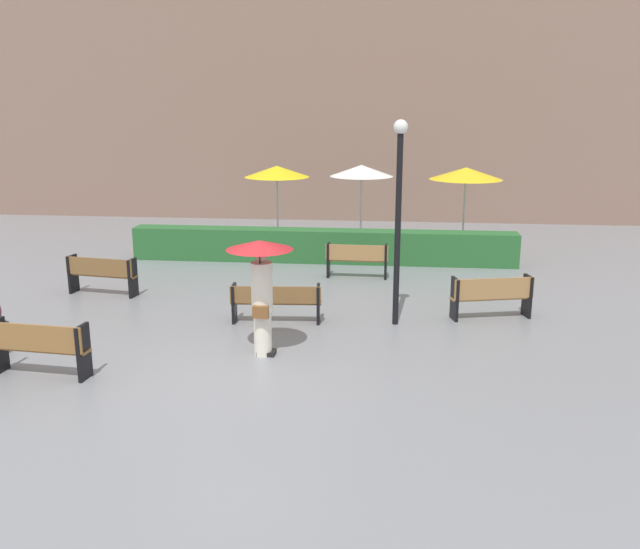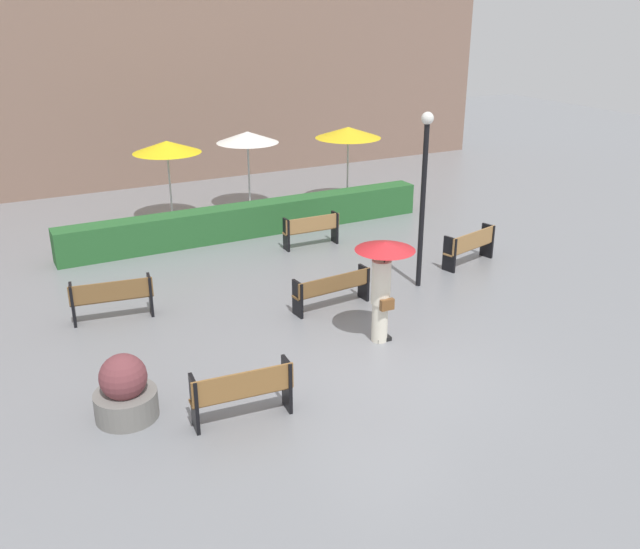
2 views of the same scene
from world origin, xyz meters
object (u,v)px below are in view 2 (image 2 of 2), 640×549
(bench_far_left, at_px, (112,297))
(patio_umbrella_yellow, at_px, (167,147))
(planter_pot, at_px, (125,391))
(bench_near_left, at_px, (242,391))
(patio_umbrella_yellow_far, at_px, (348,133))
(lamp_post, at_px, (424,183))
(bench_mid_center, at_px, (333,288))
(pedestrian_with_umbrella, at_px, (383,273))
(bench_back_row, at_px, (312,228))
(patio_umbrella_white, at_px, (247,137))
(bench_far_right, at_px, (470,245))

(bench_far_left, height_order, patio_umbrella_yellow, patio_umbrella_yellow)
(planter_pot, bearing_deg, bench_near_left, -30.68)
(bench_far_left, bearing_deg, patio_umbrella_yellow_far, 31.71)
(lamp_post, height_order, patio_umbrella_yellow_far, lamp_post)
(bench_mid_center, height_order, patio_umbrella_yellow, patio_umbrella_yellow)
(bench_near_left, bearing_deg, lamp_post, 30.01)
(pedestrian_with_umbrella, bearing_deg, lamp_post, 40.90)
(lamp_post, bearing_deg, planter_pot, -162.26)
(bench_back_row, distance_m, patio_umbrella_white, 4.59)
(bench_mid_center, bearing_deg, patio_umbrella_yellow, 99.21)
(bench_back_row, bearing_deg, bench_far_right, -46.24)
(planter_pot, bearing_deg, bench_mid_center, 23.69)
(patio_umbrella_yellow_far, bearing_deg, lamp_post, -106.25)
(bench_far_right, bearing_deg, bench_far_left, 174.33)
(bench_far_right, distance_m, bench_near_left, 8.76)
(patio_umbrella_yellow, bearing_deg, lamp_post, -64.29)
(planter_pot, relative_size, patio_umbrella_white, 0.44)
(bench_far_left, xyz_separation_m, bench_near_left, (1.03, -4.81, 0.00))
(lamp_post, bearing_deg, patio_umbrella_yellow, 115.71)
(patio_umbrella_yellow_far, bearing_deg, planter_pot, -135.54)
(bench_far_left, relative_size, lamp_post, 0.42)
(bench_far_left, distance_m, bench_far_right, 8.90)
(bench_far_left, xyz_separation_m, pedestrian_with_umbrella, (4.49, -3.49, 0.92))
(bench_far_right, xyz_separation_m, patio_umbrella_yellow, (-5.72, 7.16, 1.79))
(bench_mid_center, height_order, patio_umbrella_yellow_far, patio_umbrella_yellow_far)
(bench_mid_center, xyz_separation_m, patio_umbrella_yellow, (-1.28, 7.90, 1.84))
(planter_pot, height_order, patio_umbrella_yellow_far, patio_umbrella_yellow_far)
(bench_near_left, distance_m, lamp_post, 7.01)
(bench_mid_center, relative_size, planter_pot, 1.67)
(bench_far_left, distance_m, patio_umbrella_yellow, 7.24)
(bench_far_left, height_order, patio_umbrella_yellow_far, patio_umbrella_yellow_far)
(bench_far_left, bearing_deg, patio_umbrella_white, 48.15)
(bench_back_row, xyz_separation_m, patio_umbrella_white, (-0.10, 4.21, 1.82))
(bench_back_row, bearing_deg, bench_mid_center, -110.67)
(pedestrian_with_umbrella, height_order, planter_pot, pedestrian_with_umbrella)
(patio_umbrella_yellow, bearing_deg, patio_umbrella_yellow_far, -7.94)
(bench_back_row, height_order, patio_umbrella_white, patio_umbrella_white)
(patio_umbrella_yellow, bearing_deg, bench_near_left, -100.77)
(pedestrian_with_umbrella, bearing_deg, bench_mid_center, 92.14)
(patio_umbrella_yellow_far, bearing_deg, patio_umbrella_white, 162.72)
(bench_mid_center, bearing_deg, lamp_post, 4.25)
(patio_umbrella_white, bearing_deg, lamp_post, -82.19)
(lamp_post, height_order, patio_umbrella_white, lamp_post)
(pedestrian_with_umbrella, height_order, lamp_post, lamp_post)
(pedestrian_with_umbrella, distance_m, patio_umbrella_white, 10.06)
(bench_near_left, relative_size, pedestrian_with_umbrella, 0.80)
(bench_far_left, xyz_separation_m, planter_pot, (-0.62, -3.83, -0.06))
(bench_far_left, relative_size, planter_pot, 1.54)
(bench_far_right, relative_size, lamp_post, 0.42)
(patio_umbrella_white, distance_m, patio_umbrella_yellow_far, 3.25)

